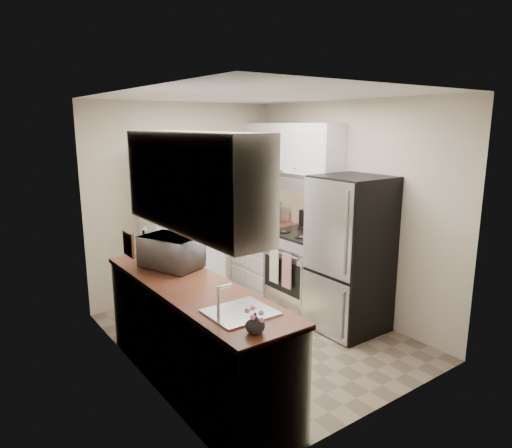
{
  "coord_description": "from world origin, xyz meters",
  "views": [
    {
      "loc": [
        -2.66,
        -3.66,
        2.23
      ],
      "look_at": [
        0.09,
        0.15,
        1.2
      ],
      "focal_mm": 32.0,
      "sensor_mm": 36.0,
      "label": 1
    }
  ],
  "objects_px": {
    "electric_range": "(303,268)",
    "refrigerator": "(350,254)",
    "wine_bottle": "(144,247)",
    "pantry_cabinet": "(182,226)",
    "toaster_oven": "(273,215)",
    "microwave": "(172,252)"
  },
  "relations": [
    {
      "from": "electric_range",
      "to": "refrigerator",
      "type": "xyz_separation_m",
      "value": [
        -0.03,
        -0.8,
        0.37
      ]
    },
    {
      "from": "electric_range",
      "to": "wine_bottle",
      "type": "xyz_separation_m",
      "value": [
        -2.02,
        0.05,
        0.58
      ]
    },
    {
      "from": "pantry_cabinet",
      "to": "toaster_oven",
      "type": "bearing_deg",
      "value": -7.58
    },
    {
      "from": "toaster_oven",
      "to": "wine_bottle",
      "type": "bearing_deg",
      "value": -168.56
    },
    {
      "from": "pantry_cabinet",
      "to": "electric_range",
      "type": "xyz_separation_m",
      "value": [
        1.17,
        -0.93,
        -0.52
      ]
    },
    {
      "from": "microwave",
      "to": "pantry_cabinet",
      "type": "bearing_deg",
      "value": -53.09
    },
    {
      "from": "electric_range",
      "to": "microwave",
      "type": "distance_m",
      "value": 2.0
    },
    {
      "from": "electric_range",
      "to": "refrigerator",
      "type": "distance_m",
      "value": 0.88
    },
    {
      "from": "toaster_oven",
      "to": "pantry_cabinet",
      "type": "bearing_deg",
      "value": 165.66
    },
    {
      "from": "microwave",
      "to": "wine_bottle",
      "type": "relative_size",
      "value": 1.92
    },
    {
      "from": "pantry_cabinet",
      "to": "microwave",
      "type": "distance_m",
      "value": 1.41
    },
    {
      "from": "pantry_cabinet",
      "to": "refrigerator",
      "type": "xyz_separation_m",
      "value": [
        1.14,
        -1.73,
        -0.15
      ]
    },
    {
      "from": "pantry_cabinet",
      "to": "electric_range",
      "type": "relative_size",
      "value": 1.77
    },
    {
      "from": "pantry_cabinet",
      "to": "electric_range",
      "type": "bearing_deg",
      "value": -38.22
    },
    {
      "from": "wine_bottle",
      "to": "toaster_oven",
      "type": "relative_size",
      "value": 0.83
    },
    {
      "from": "refrigerator",
      "to": "microwave",
      "type": "height_order",
      "value": "refrigerator"
    },
    {
      "from": "electric_range",
      "to": "microwave",
      "type": "bearing_deg",
      "value": -171.27
    },
    {
      "from": "microwave",
      "to": "wine_bottle",
      "type": "xyz_separation_m",
      "value": [
        -0.13,
        0.34,
        -0.01
      ]
    },
    {
      "from": "refrigerator",
      "to": "microwave",
      "type": "distance_m",
      "value": 1.94
    },
    {
      "from": "electric_range",
      "to": "microwave",
      "type": "xyz_separation_m",
      "value": [
        -1.89,
        -0.29,
        0.59
      ]
    },
    {
      "from": "refrigerator",
      "to": "pantry_cabinet",
      "type": "bearing_deg",
      "value": 123.46
    },
    {
      "from": "refrigerator",
      "to": "wine_bottle",
      "type": "relative_size",
      "value": 6.03
    }
  ]
}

